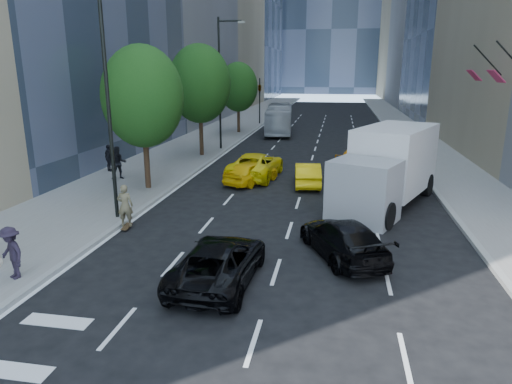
% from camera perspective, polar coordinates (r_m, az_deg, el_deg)
% --- Properties ---
extents(ground, '(160.00, 160.00, 0.00)m').
position_cam_1_polar(ground, '(15.15, -1.28, -9.64)').
color(ground, black).
rests_on(ground, ground).
extents(sidewalk_left, '(6.00, 120.00, 0.15)m').
position_cam_1_polar(sidewalk_left, '(45.48, -4.95, 7.12)').
color(sidewalk_left, slate).
rests_on(sidewalk_left, ground).
extents(sidewalk_right, '(4.00, 120.00, 0.15)m').
position_cam_1_polar(sidewalk_right, '(44.53, 19.54, 6.14)').
color(sidewalk_right, slate).
rests_on(sidewalk_right, ground).
extents(lamp_near, '(2.13, 0.22, 10.00)m').
position_cam_1_polar(lamp_near, '(19.71, -17.73, 12.87)').
color(lamp_near, black).
rests_on(lamp_near, sidewalk_left).
extents(lamp_far, '(2.13, 0.22, 10.00)m').
position_cam_1_polar(lamp_far, '(36.63, -4.31, 14.23)').
color(lamp_far, black).
rests_on(lamp_far, sidewalk_left).
extents(tree_near, '(4.20, 4.20, 7.46)m').
position_cam_1_polar(tree_near, '(24.63, -13.98, 11.47)').
color(tree_near, '#302112').
rests_on(tree_near, sidewalk_left).
extents(tree_mid, '(4.50, 4.50, 7.99)m').
position_cam_1_polar(tree_mid, '(33.99, -7.06, 13.26)').
color(tree_mid, '#302112').
rests_on(tree_mid, sidewalk_left).
extents(tree_far, '(3.90, 3.90, 6.92)m').
position_cam_1_polar(tree_far, '(46.59, -2.23, 12.98)').
color(tree_far, '#302112').
rests_on(tree_far, sidewalk_left).
extents(traffic_signal, '(2.48, 0.53, 5.20)m').
position_cam_1_polar(traffic_signal, '(54.30, 0.47, 12.87)').
color(traffic_signal, black).
rests_on(traffic_signal, sidewalk_left).
extents(skateboarder, '(0.70, 0.51, 1.75)m').
position_cam_1_polar(skateboarder, '(19.27, -16.02, -1.98)').
color(skateboarder, brown).
rests_on(skateboarder, ground).
extents(black_sedan_lincoln, '(2.39, 4.84, 1.32)m').
position_cam_1_polar(black_sedan_lincoln, '(14.13, -4.63, -8.67)').
color(black_sedan_lincoln, black).
rests_on(black_sedan_lincoln, ground).
extents(black_sedan_mercedes, '(3.57, 4.94, 1.33)m').
position_cam_1_polar(black_sedan_mercedes, '(16.16, 10.79, -5.75)').
color(black_sedan_mercedes, black).
rests_on(black_sedan_mercedes, ground).
extents(taxi_a, '(3.00, 4.21, 1.33)m').
position_cam_1_polar(taxi_a, '(26.06, -0.60, 2.52)').
color(taxi_a, yellow).
rests_on(taxi_a, ground).
extents(taxi_b, '(1.78, 4.07, 1.30)m').
position_cam_1_polar(taxi_b, '(25.77, 6.46, 2.24)').
color(taxi_b, yellow).
rests_on(taxi_b, ground).
extents(taxi_c, '(2.99, 5.62, 1.50)m').
position_cam_1_polar(taxi_c, '(27.48, -0.01, 3.36)').
color(taxi_c, yellow).
rests_on(taxi_c, ground).
extents(taxi_d, '(3.42, 5.89, 1.61)m').
position_cam_1_polar(taxi_d, '(29.54, 12.82, 3.92)').
color(taxi_d, '#FF9F0D').
rests_on(taxi_d, ground).
extents(city_bus, '(3.41, 10.54, 2.88)m').
position_cam_1_polar(city_bus, '(47.27, 2.91, 9.13)').
color(city_bus, silver).
rests_on(city_bus, ground).
extents(box_truck, '(5.63, 8.14, 3.68)m').
position_cam_1_polar(box_truck, '(22.44, 16.08, 3.01)').
color(box_truck, silver).
rests_on(box_truck, ground).
extents(pedestrian_a, '(1.15, 1.07, 1.90)m').
position_cam_1_polar(pedestrian_a, '(27.58, -16.82, 3.49)').
color(pedestrian_a, black).
rests_on(pedestrian_a, sidewalk_left).
extents(pedestrian_b, '(1.04, 0.93, 1.70)m').
position_cam_1_polar(pedestrian_b, '(29.91, -17.89, 4.08)').
color(pedestrian_b, black).
rests_on(pedestrian_b, sidewalk_left).
extents(pedestrian_c, '(1.23, 1.04, 1.65)m').
position_cam_1_polar(pedestrian_c, '(15.76, -28.26, -6.71)').
color(pedestrian_c, black).
rests_on(pedestrian_c, sidewalk_left).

